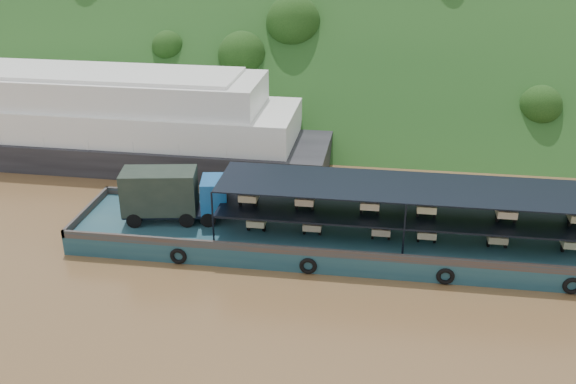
# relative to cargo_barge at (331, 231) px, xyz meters

# --- Properties ---
(ground) EXTENTS (160.00, 160.00, 0.00)m
(ground) POSITION_rel_cargo_barge_xyz_m (-0.93, -1.89, -1.16)
(ground) COLOR brown
(ground) RESTS_ON ground
(hillside) EXTENTS (140.00, 39.60, 39.60)m
(hillside) POSITION_rel_cargo_barge_xyz_m (-0.93, 34.11, -1.16)
(hillside) COLOR #173C16
(hillside) RESTS_ON ground
(cargo_barge) EXTENTS (35.00, 7.18, 4.66)m
(cargo_barge) POSITION_rel_cargo_barge_xyz_m (0.00, 0.00, 0.00)
(cargo_barge) COLOR #143746
(cargo_barge) RESTS_ON ground
(passenger_ferry) EXTENTS (37.95, 9.99, 7.66)m
(passenger_ferry) POSITION_rel_cargo_barge_xyz_m (-20.22, 13.29, 2.16)
(passenger_ferry) COLOR black
(passenger_ferry) RESTS_ON ground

